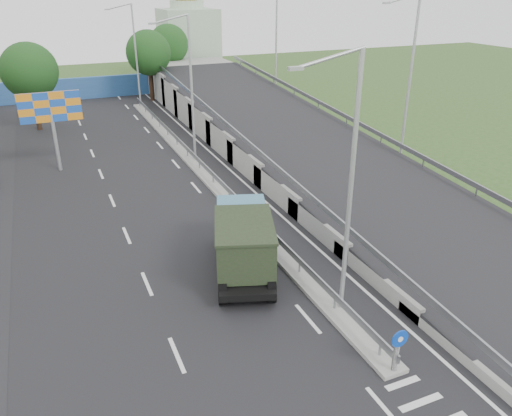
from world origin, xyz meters
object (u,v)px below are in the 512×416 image
lamp_post_near (347,177)px  church (189,38)px  sign_bollard (397,350)px  dump_truck (244,240)px  billboard (51,112)px  lamp_post_mid (189,82)px  lamp_post_far (134,50)px

lamp_post_near → church: bearing=79.6°
sign_bollard → church: size_ratio=0.12×
sign_bollard → dump_truck: bearing=104.6°
dump_truck → billboard: bearing=130.2°
lamp_post_mid → billboard: bearing=167.6°
lamp_post_near → lamp_post_mid: same height
sign_bollard → dump_truck: dump_truck is taller
sign_bollard → lamp_post_mid: lamp_post_mid is taller
lamp_post_mid → dump_truck: size_ratio=1.49×
sign_bollard → dump_truck: size_ratio=0.25×
billboard → lamp_post_mid: bearing=-12.4°
lamp_post_near → lamp_post_far: (0.00, 40.00, 0.00)m
lamp_post_near → dump_truck: lamp_post_near is taller
sign_bollard → lamp_post_mid: size_ratio=0.17×
lamp_post_far → billboard: 20.24m
lamp_post_mid → lamp_post_far: bearing=90.0°
lamp_post_near → dump_truck: size_ratio=1.49×
sign_bollard → dump_truck: (-2.14, 8.23, 0.52)m
lamp_post_mid → dump_truck: lamp_post_mid is taller
lamp_post_far → dump_truck: lamp_post_far is taller
lamp_post_mid → billboard: size_ratio=1.83×
lamp_post_near → lamp_post_mid: 20.00m
billboard → lamp_post_near: bearing=-67.5°
lamp_post_far → church: church is taller
sign_bollard → church: (10.00, 57.83, 4.28)m
lamp_post_far → billboard: lamp_post_far is taller
lamp_post_near → billboard: lamp_post_near is taller
church → billboard: church is taller
church → billboard: (-19.00, -32.00, -1.12)m
lamp_post_near → lamp_post_mid: bearing=90.0°
lamp_post_near → church: (9.89, 54.00, -0.50)m
lamp_post_far → sign_bollard: bearing=-90.1°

